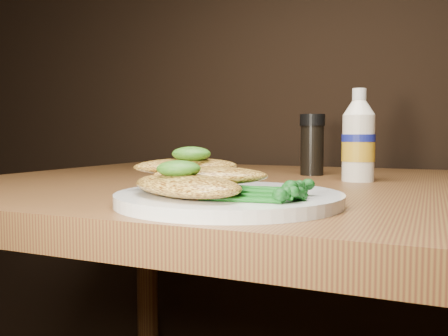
% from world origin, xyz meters
% --- Properties ---
extents(plate, '(0.25, 0.25, 0.01)m').
position_xyz_m(plate, '(-0.04, 0.79, 0.76)').
color(plate, silver).
rests_on(plate, dining_table).
extents(chicken_front, '(0.17, 0.13, 0.02)m').
position_xyz_m(chicken_front, '(-0.07, 0.73, 0.77)').
color(chicken_front, gold).
rests_on(chicken_front, plate).
extents(chicken_mid, '(0.14, 0.10, 0.02)m').
position_xyz_m(chicken_mid, '(-0.06, 0.78, 0.78)').
color(chicken_mid, gold).
rests_on(chicken_mid, plate).
extents(chicken_back, '(0.14, 0.13, 0.02)m').
position_xyz_m(chicken_back, '(-0.10, 0.80, 0.79)').
color(chicken_back, gold).
rests_on(chicken_back, plate).
extents(pesto_front, '(0.05, 0.05, 0.02)m').
position_xyz_m(pesto_front, '(-0.08, 0.73, 0.79)').
color(pesto_front, '#073207').
rests_on(pesto_front, chicken_front).
extents(pesto_back, '(0.05, 0.05, 0.02)m').
position_xyz_m(pesto_back, '(-0.09, 0.79, 0.80)').
color(pesto_back, '#073207').
rests_on(pesto_back, chicken_back).
extents(broccolini_bundle, '(0.15, 0.13, 0.02)m').
position_xyz_m(broccolini_bundle, '(-0.00, 0.75, 0.77)').
color(broccolini_bundle, '#115214').
rests_on(broccolini_bundle, plate).
extents(mayo_bottle, '(0.06, 0.06, 0.15)m').
position_xyz_m(mayo_bottle, '(0.05, 1.11, 0.83)').
color(mayo_bottle, white).
rests_on(mayo_bottle, dining_table).
extents(pepper_grinder, '(0.06, 0.06, 0.12)m').
position_xyz_m(pepper_grinder, '(-0.05, 1.20, 0.81)').
color(pepper_grinder, black).
rests_on(pepper_grinder, dining_table).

